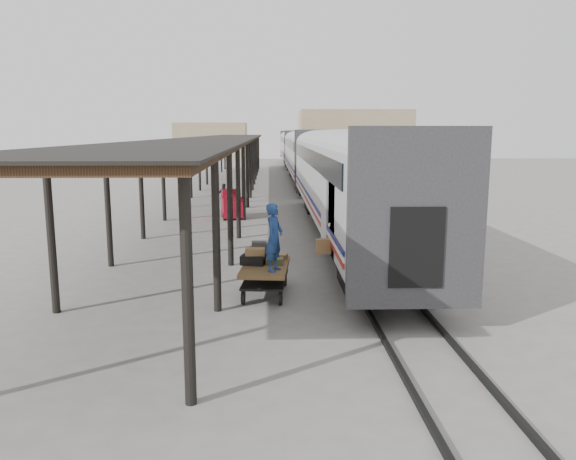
% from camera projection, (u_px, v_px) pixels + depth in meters
% --- Properties ---
extents(ground, '(160.00, 160.00, 0.00)m').
position_uv_depth(ground, '(270.00, 289.00, 16.44)').
color(ground, slate).
rests_on(ground, ground).
extents(train, '(3.45, 76.01, 4.01)m').
position_uv_depth(train, '(306.00, 153.00, 49.34)').
color(train, silver).
rests_on(train, ground).
extents(canopy, '(4.90, 64.30, 4.15)m').
position_uv_depth(canopy, '(221.00, 139.00, 39.26)').
color(canopy, '#422B19').
rests_on(canopy, ground).
extents(rails, '(1.54, 150.00, 0.12)m').
position_uv_depth(rails, '(306.00, 183.00, 50.00)').
color(rails, black).
rests_on(rails, ground).
extents(building_far, '(18.00, 10.00, 8.00)m').
position_uv_depth(building_far, '(354.00, 135.00, 92.97)').
color(building_far, tan).
rests_on(building_far, ground).
extents(building_left, '(12.00, 8.00, 6.00)m').
position_uv_depth(building_left, '(211.00, 141.00, 96.31)').
color(building_left, tan).
rests_on(building_left, ground).
extents(baggage_cart, '(1.46, 2.50, 0.86)m').
position_uv_depth(baggage_cart, '(265.00, 272.00, 15.75)').
color(baggage_cart, brown).
rests_on(baggage_cart, ground).
extents(suitcase_stack, '(1.37, 1.08, 0.57)m').
position_uv_depth(suitcase_stack, '(260.00, 255.00, 16.00)').
color(suitcase_stack, '#3C3C3F').
rests_on(suitcase_stack, baggage_cart).
extents(luggage_tug, '(1.28, 1.83, 1.49)m').
position_uv_depth(luggage_tug, '(232.00, 205.00, 29.72)').
color(luggage_tug, maroon).
rests_on(luggage_tug, ground).
extents(porter, '(0.66, 0.78, 1.82)m').
position_uv_depth(porter, '(274.00, 237.00, 14.92)').
color(porter, navy).
rests_on(porter, baggage_cart).
extents(pedestrian, '(0.96, 0.58, 1.54)m').
position_uv_depth(pedestrian, '(224.00, 197.00, 32.95)').
color(pedestrian, black).
rests_on(pedestrian, ground).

